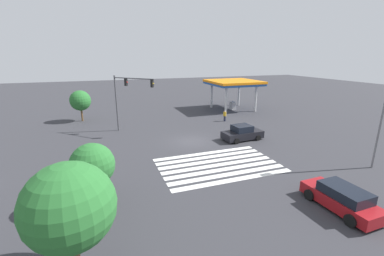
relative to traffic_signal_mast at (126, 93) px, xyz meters
name	(u,v)px	position (x,y,z in m)	size (l,w,h in m)	color
ground_plane	(192,141)	(5.97, -5.97, -4.78)	(154.73, 154.73, 0.00)	#333338
crosswalk_markings	(218,165)	(5.97, -12.55, -4.77)	(10.04, 6.30, 0.01)	silver
traffic_signal_mast	(126,93)	(0.00, 0.00, 0.00)	(4.02, 4.02, 6.73)	#47474C
car_0	(242,133)	(11.40, -7.26, -4.04)	(4.59, 2.44, 1.65)	black
car_2	(341,198)	(10.03, -20.97, -4.04)	(2.17, 4.69, 1.51)	maroon
gas_station_canopy	(233,84)	(18.45, 7.78, -0.40)	(7.97, 7.97, 4.93)	#23519E
pedestrian	(225,115)	(13.37, 0.80, -3.93)	(0.41, 0.41, 1.53)	#232842
street_light_pole_a	(384,106)	(17.72, -17.40, 0.43)	(0.80, 0.36, 8.79)	slate
tree_corner_a	(70,207)	(-4.54, -20.82, -1.47)	(3.60, 3.60, 5.12)	brown
tree_corner_b	(92,165)	(-3.80, -15.70, -1.97)	(2.60, 2.60, 4.12)	brown
tree_corner_c	(80,101)	(-5.53, 7.82, -1.85)	(2.81, 2.81, 4.34)	brown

